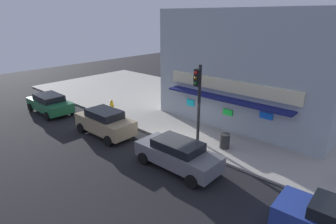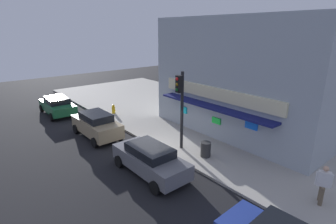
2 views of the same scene
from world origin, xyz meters
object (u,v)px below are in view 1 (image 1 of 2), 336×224
Objects in this scene: parked_car_green at (50,103)px; traffic_light at (198,94)px; trash_can at (225,141)px; parked_car_tan at (105,122)px; parked_car_grey at (178,154)px; fire_hydrant at (112,105)px.

traffic_light is at bearing 15.65° from parked_car_green.
parked_car_tan is (-6.79, -3.31, 0.31)m from trash_can.
parked_car_grey is (12.88, 0.42, 0.01)m from parked_car_green.
parked_car_green is (-13.56, -3.74, 0.23)m from trash_can.
parked_car_green is 12.88m from parked_car_grey.
parked_car_green is 6.78m from parked_car_tan.
trash_can is at bearing 78.45° from parked_car_grey.
traffic_light is at bearing 29.52° from parked_car_tan.
parked_car_green is at bearing -164.56° from trash_can.
parked_car_tan is (6.76, 0.43, 0.09)m from parked_car_green.
trash_can is 14.07m from parked_car_green.
trash_can is 3.40m from parked_car_grey.
traffic_light is 1.08× the size of parked_car_tan.
fire_hydrant is 0.90× the size of trash_can.
fire_hydrant is 0.17× the size of parked_car_grey.
traffic_light is 3.07m from trash_can.
parked_car_green is (-11.88, -3.33, -2.32)m from traffic_light.
parked_car_grey reaches higher than trash_can.
parked_car_green reaches higher than fire_hydrant.
fire_hydrant is at bearing -179.09° from trash_can.
traffic_light reaches higher than parked_car_green.
trash_can is (1.68, 0.42, -2.54)m from traffic_light.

